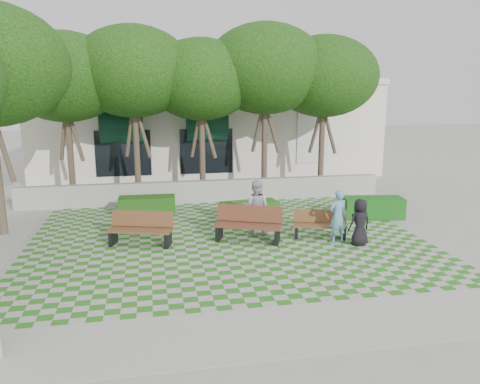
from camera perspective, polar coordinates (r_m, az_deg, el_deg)
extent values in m
plane|color=gray|center=(13.67, -0.86, -7.15)|extent=(90.00, 90.00, 0.00)
plane|color=#2B721E|center=(14.61, -1.56, -5.84)|extent=(12.00, 12.00, 0.00)
cube|color=#9E9B93|center=(9.47, 4.38, -16.46)|extent=(16.00, 2.00, 0.01)
cube|color=#9E9B93|center=(19.46, -4.09, 0.11)|extent=(15.00, 0.36, 0.90)
cube|color=brown|center=(14.88, 9.73, -4.04)|extent=(1.73, 0.95, 0.06)
cube|color=brown|center=(15.04, 9.70, -2.88)|extent=(1.62, 0.58, 0.41)
cube|color=black|center=(14.90, 6.88, -4.77)|extent=(0.22, 0.47, 0.40)
cube|color=black|center=(15.02, 12.50, -4.84)|extent=(0.22, 0.47, 0.40)
cube|color=#572D1E|center=(14.31, 0.97, -4.12)|extent=(2.12, 1.36, 0.07)
cube|color=#572D1E|center=(14.50, 1.19, -2.63)|extent=(1.94, 0.92, 0.51)
cube|color=black|center=(14.57, -2.55, -4.89)|extent=(0.32, 0.57, 0.50)
cube|color=black|center=(14.25, 4.57, -5.32)|extent=(0.32, 0.57, 0.50)
cube|color=brown|center=(14.28, -12.09, -4.58)|extent=(1.99, 1.12, 0.06)
cube|color=brown|center=(14.45, -11.80, -3.18)|extent=(1.86, 0.69, 0.48)
cube|color=black|center=(14.63, -15.21, -5.32)|extent=(0.26, 0.54, 0.47)
cube|color=black|center=(14.11, -8.77, -5.68)|extent=(0.26, 0.54, 0.47)
cube|color=#154F16|center=(17.68, 15.90, -1.84)|extent=(2.24, 1.17, 0.75)
cube|color=#1F4F15|center=(16.61, 1.20, -2.36)|extent=(2.09, 1.09, 0.70)
cube|color=#1A4512|center=(17.63, -11.25, -1.70)|extent=(2.07, 0.89, 0.72)
imported|color=#659AB8|center=(14.47, 11.84, -2.91)|extent=(0.67, 0.51, 1.65)
imported|color=black|center=(14.39, 14.41, -3.59)|extent=(0.77, 0.58, 1.42)
imported|color=silver|center=(14.99, 1.97, -1.86)|extent=(1.08, 1.00, 1.78)
cylinder|color=#47382B|center=(20.73, -19.95, 4.00)|extent=(0.26, 0.26, 3.64)
ellipsoid|color=#1E4C11|center=(20.55, -20.63, 12.99)|extent=(4.80, 4.80, 3.60)
cylinder|color=#47382B|center=(20.47, -12.46, 4.59)|extent=(0.26, 0.26, 3.81)
ellipsoid|color=#1E4C11|center=(20.31, -12.92, 14.13)|extent=(5.00, 5.00, 3.75)
cylinder|color=#47382B|center=(20.60, -4.62, 4.57)|extent=(0.26, 0.26, 3.58)
ellipsoid|color=#1E4C11|center=(20.42, -4.78, 13.50)|extent=(4.60, 4.60, 3.45)
cylinder|color=#47382B|center=(21.07, 2.98, 5.23)|extent=(0.26, 0.26, 3.92)
ellipsoid|color=#1E4C11|center=(20.93, 3.09, 14.78)|extent=(5.20, 5.20, 3.90)
cylinder|color=#47382B|center=(21.89, 9.88, 5.04)|extent=(0.26, 0.26, 3.70)
ellipsoid|color=#1E4C11|center=(21.73, 10.21, 13.70)|extent=(4.80, 4.80, 3.60)
cube|color=silver|center=(27.17, -4.12, 7.96)|extent=(18.00, 8.00, 5.00)
cube|color=white|center=(23.13, -2.98, 13.41)|extent=(18.00, 0.30, 0.30)
cube|color=black|center=(24.43, 8.87, 6.65)|extent=(1.40, 0.10, 2.40)
cylinder|color=#103B28|center=(22.96, -14.22, 8.07)|extent=(3.00, 1.80, 1.80)
cube|color=black|center=(23.09, -14.04, 4.60)|extent=(2.60, 0.08, 2.20)
cylinder|color=#103B28|center=(23.09, -4.16, 8.43)|extent=(3.00, 1.80, 1.80)
cube|color=black|center=(23.23, -4.11, 4.98)|extent=(2.60, 0.08, 2.20)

